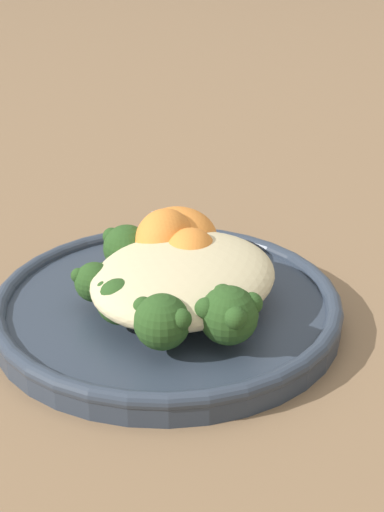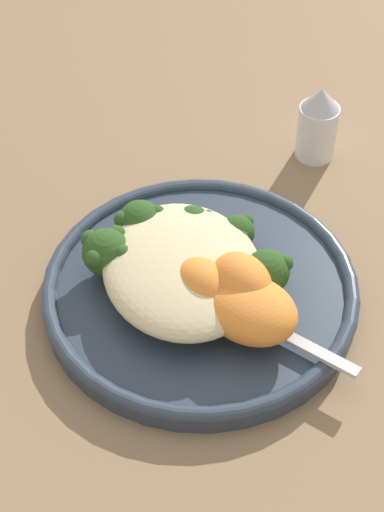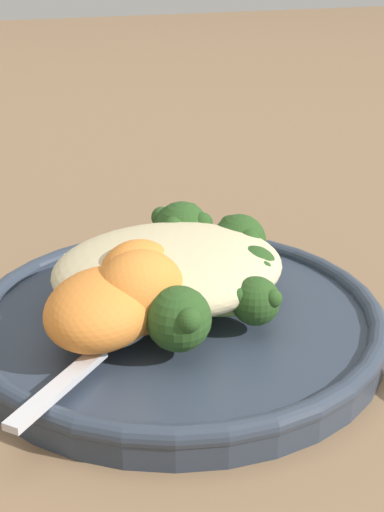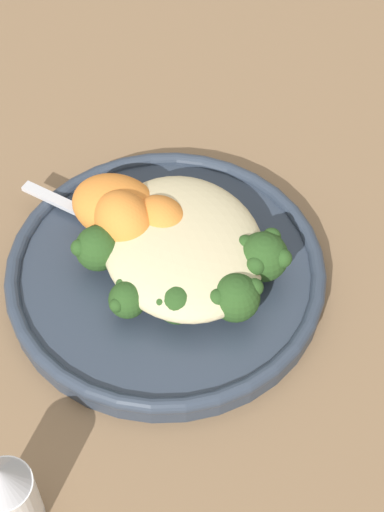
{
  "view_description": "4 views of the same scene",
  "coord_description": "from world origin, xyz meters",
  "px_view_note": "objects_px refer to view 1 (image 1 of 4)",
  "views": [
    {
      "loc": [
        0.42,
        0.28,
        0.31
      ],
      "look_at": [
        -0.02,
        0.0,
        0.05
      ],
      "focal_mm": 60.0,
      "sensor_mm": 36.0,
      "label": 1
    },
    {
      "loc": [
        -0.44,
        0.1,
        0.51
      ],
      "look_at": [
        -0.02,
        -0.01,
        0.06
      ],
      "focal_mm": 60.0,
      "sensor_mm": 36.0,
      "label": 2
    },
    {
      "loc": [
        -0.15,
        -0.36,
        0.22
      ],
      "look_at": [
        -0.0,
        -0.01,
        0.05
      ],
      "focal_mm": 50.0,
      "sensor_mm": 36.0,
      "label": 3
    },
    {
      "loc": [
        0.36,
        -0.12,
        0.54
      ],
      "look_at": [
        0.0,
        0.0,
        0.05
      ],
      "focal_mm": 60.0,
      "sensor_mm": 36.0,
      "label": 4
    }
  ],
  "objects_px": {
    "plate": "(167,308)",
    "broccoli_stalk_0": "(138,252)",
    "quinoa_mound": "(188,279)",
    "sweet_potato_chunk_2": "(179,236)",
    "broccoli_stalk_4": "(223,306)",
    "sweet_potato_chunk_0": "(165,241)",
    "sweet_potato_chunk_1": "(190,258)",
    "broccoli_stalk_1": "(130,280)",
    "broccoli_stalk_3": "(172,311)",
    "broccoli_stalk_2": "(140,296)",
    "spoon": "(169,252)"
  },
  "relations": [
    {
      "from": "sweet_potato_chunk_1",
      "to": "sweet_potato_chunk_2",
      "type": "xyz_separation_m",
      "value": [
        -0.03,
        -0.03,
        -0.0
      ]
    },
    {
      "from": "plate",
      "to": "broccoli_stalk_0",
      "type": "relative_size",
      "value": 2.97
    },
    {
      "from": "sweet_potato_chunk_2",
      "to": "broccoli_stalk_2",
      "type": "bearing_deg",
      "value": 14.62
    },
    {
      "from": "broccoli_stalk_1",
      "to": "broccoli_stalk_2",
      "type": "bearing_deg",
      "value": 88.27
    },
    {
      "from": "broccoli_stalk_4",
      "to": "sweet_potato_chunk_1",
      "type": "distance_m",
      "value": 0.06
    },
    {
      "from": "broccoli_stalk_0",
      "to": "spoon",
      "type": "relative_size",
      "value": 0.85
    },
    {
      "from": "plate",
      "to": "broccoli_stalk_0",
      "type": "xyz_separation_m",
      "value": [
        -0.02,
        -0.04,
        0.03
      ]
    },
    {
      "from": "quinoa_mound",
      "to": "sweet_potato_chunk_1",
      "type": "xyz_separation_m",
      "value": [
        -0.02,
        -0.01,
        0.0
      ]
    },
    {
      "from": "broccoli_stalk_1",
      "to": "broccoli_stalk_3",
      "type": "bearing_deg",
      "value": 101.28
    },
    {
      "from": "broccoli_stalk_3",
      "to": "broccoli_stalk_4",
      "type": "xyz_separation_m",
      "value": [
        -0.02,
        0.03,
        0.0
      ]
    },
    {
      "from": "broccoli_stalk_1",
      "to": "sweet_potato_chunk_2",
      "type": "relative_size",
      "value": 1.41
    },
    {
      "from": "plate",
      "to": "sweet_potato_chunk_2",
      "type": "xyz_separation_m",
      "value": [
        -0.05,
        -0.02,
        0.03
      ]
    },
    {
      "from": "broccoli_stalk_4",
      "to": "broccoli_stalk_0",
      "type": "bearing_deg",
      "value": -154.37
    },
    {
      "from": "broccoli_stalk_4",
      "to": "sweet_potato_chunk_2",
      "type": "xyz_separation_m",
      "value": [
        -0.07,
        -0.08,
        0.0
      ]
    },
    {
      "from": "broccoli_stalk_2",
      "to": "quinoa_mound",
      "type": "bearing_deg",
      "value": 158.27
    },
    {
      "from": "broccoli_stalk_1",
      "to": "sweet_potato_chunk_2",
      "type": "xyz_separation_m",
      "value": [
        -0.06,
        -0.0,
        0.01
      ]
    },
    {
      "from": "plate",
      "to": "sweet_potato_chunk_1",
      "type": "height_order",
      "value": "sweet_potato_chunk_1"
    },
    {
      "from": "sweet_potato_chunk_0",
      "to": "sweet_potato_chunk_2",
      "type": "height_order",
      "value": "sweet_potato_chunk_0"
    },
    {
      "from": "broccoli_stalk_2",
      "to": "spoon",
      "type": "relative_size",
      "value": 1.24
    },
    {
      "from": "quinoa_mound",
      "to": "broccoli_stalk_0",
      "type": "distance_m",
      "value": 0.06
    },
    {
      "from": "plate",
      "to": "sweet_potato_chunk_0",
      "type": "relative_size",
      "value": 4.58
    },
    {
      "from": "broccoli_stalk_1",
      "to": "sweet_potato_chunk_2",
      "type": "distance_m",
      "value": 0.06
    },
    {
      "from": "broccoli_stalk_4",
      "to": "spoon",
      "type": "height_order",
      "value": "broccoli_stalk_4"
    },
    {
      "from": "plate",
      "to": "sweet_potato_chunk_0",
      "type": "xyz_separation_m",
      "value": [
        -0.03,
        -0.02,
        0.03
      ]
    },
    {
      "from": "quinoa_mound",
      "to": "broccoli_stalk_1",
      "type": "height_order",
      "value": "quinoa_mound"
    },
    {
      "from": "quinoa_mound",
      "to": "spoon",
      "type": "relative_size",
      "value": 1.45
    },
    {
      "from": "quinoa_mound",
      "to": "sweet_potato_chunk_0",
      "type": "height_order",
      "value": "sweet_potato_chunk_0"
    },
    {
      "from": "sweet_potato_chunk_1",
      "to": "spoon",
      "type": "distance_m",
      "value": 0.05
    },
    {
      "from": "quinoa_mound",
      "to": "sweet_potato_chunk_1",
      "type": "relative_size",
      "value": 2.85
    },
    {
      "from": "broccoli_stalk_1",
      "to": "broccoli_stalk_3",
      "type": "relative_size",
      "value": 0.81
    },
    {
      "from": "broccoli_stalk_3",
      "to": "spoon",
      "type": "bearing_deg",
      "value": -160.9
    },
    {
      "from": "broccoli_stalk_4",
      "to": "sweet_potato_chunk_0",
      "type": "xyz_separation_m",
      "value": [
        -0.05,
        -0.08,
        0.01
      ]
    },
    {
      "from": "broccoli_stalk_1",
      "to": "spoon",
      "type": "bearing_deg",
      "value": -133.75
    },
    {
      "from": "sweet_potato_chunk_0",
      "to": "spoon",
      "type": "bearing_deg",
      "value": -155.13
    },
    {
      "from": "spoon",
      "to": "sweet_potato_chunk_2",
      "type": "bearing_deg",
      "value": -127.18
    },
    {
      "from": "plate",
      "to": "sweet_potato_chunk_1",
      "type": "relative_size",
      "value": 4.98
    },
    {
      "from": "broccoli_stalk_3",
      "to": "broccoli_stalk_1",
      "type": "bearing_deg",
      "value": -132.05
    },
    {
      "from": "broccoli_stalk_4",
      "to": "sweet_potato_chunk_2",
      "type": "distance_m",
      "value": 0.1
    },
    {
      "from": "plate",
      "to": "sweet_potato_chunk_1",
      "type": "distance_m",
      "value": 0.04
    },
    {
      "from": "plate",
      "to": "broccoli_stalk_3",
      "type": "height_order",
      "value": "broccoli_stalk_3"
    },
    {
      "from": "quinoa_mound",
      "to": "broccoli_stalk_3",
      "type": "xyz_separation_m",
      "value": [
        0.04,
        0.01,
        -0.0
      ]
    },
    {
      "from": "sweet_potato_chunk_1",
      "to": "sweet_potato_chunk_2",
      "type": "bearing_deg",
      "value": -135.88
    },
    {
      "from": "broccoli_stalk_2",
      "to": "sweet_potato_chunk_1",
      "type": "bearing_deg",
      "value": -175.59
    },
    {
      "from": "broccoli_stalk_2",
      "to": "broccoli_stalk_3",
      "type": "relative_size",
      "value": 0.97
    },
    {
      "from": "broccoli_stalk_2",
      "to": "broccoli_stalk_3",
      "type": "height_order",
      "value": "broccoli_stalk_3"
    },
    {
      "from": "quinoa_mound",
      "to": "sweet_potato_chunk_2",
      "type": "xyz_separation_m",
      "value": [
        -0.05,
        -0.04,
        0.0
      ]
    },
    {
      "from": "broccoli_stalk_1",
      "to": "sweet_potato_chunk_0",
      "type": "xyz_separation_m",
      "value": [
        -0.04,
        0.0,
        0.01
      ]
    },
    {
      "from": "broccoli_stalk_1",
      "to": "broccoli_stalk_4",
      "type": "distance_m",
      "value": 0.08
    },
    {
      "from": "quinoa_mound",
      "to": "spoon",
      "type": "distance_m",
      "value": 0.07
    },
    {
      "from": "plate",
      "to": "sweet_potato_chunk_2",
      "type": "height_order",
      "value": "sweet_potato_chunk_2"
    }
  ]
}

